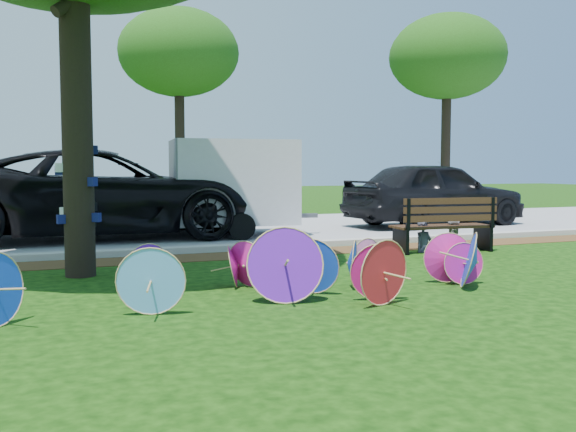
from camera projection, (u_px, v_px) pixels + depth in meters
name	position (u px, v px, depth m)	size (l,w,h in m)	color
ground	(311.00, 308.00, 7.32)	(90.00, 90.00, 0.00)	black
mulch_strip	(212.00, 257.00, 11.50)	(90.00, 1.00, 0.01)	#472D16
curb	(202.00, 249.00, 12.15)	(90.00, 0.30, 0.12)	#B7B5AD
street	(163.00, 232.00, 16.01)	(90.00, 8.00, 0.01)	gray
parasol_pile	(305.00, 267.00, 7.93)	(6.50, 2.20, 0.93)	red
black_van	(104.00, 194.00, 14.49)	(3.31, 7.19, 2.00)	black
dark_pickup	(435.00, 193.00, 17.65)	(2.10, 5.22, 1.78)	black
cargo_trailer	(234.00, 182.00, 14.87)	(2.76, 1.75, 2.53)	silver
park_bench	(441.00, 225.00, 12.23)	(1.96, 0.75, 1.03)	black
person_left	(424.00, 220.00, 12.15)	(0.44, 0.29, 1.21)	#3E4155
person_right	(455.00, 219.00, 12.40)	(0.60, 0.46, 1.23)	#B3B4BD
bg_trees	(188.00, 45.00, 21.89)	(23.80, 7.20, 7.40)	black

